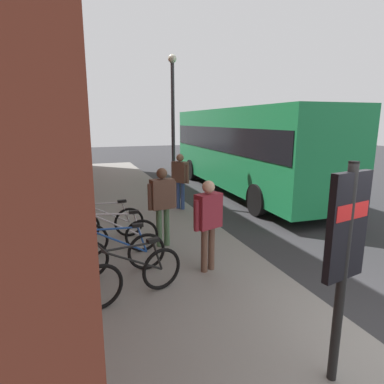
# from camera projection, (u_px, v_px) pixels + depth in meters

# --- Properties ---
(ground) EXTENTS (60.00, 60.00, 0.00)m
(ground) POSITION_uv_depth(u_px,v_px,m) (238.00, 219.00, 9.88)
(ground) COLOR #2D2D30
(sidewalk_pavement) EXTENTS (24.00, 3.50, 0.12)m
(sidewalk_pavement) POSITION_uv_depth(u_px,v_px,m) (136.00, 208.00, 10.80)
(sidewalk_pavement) COLOR gray
(sidewalk_pavement) RESTS_ON ground
(station_facade) EXTENTS (22.00, 0.65, 9.58)m
(station_facade) POSITION_uv_depth(u_px,v_px,m) (58.00, 58.00, 10.03)
(station_facade) COLOR brown
(station_facade) RESTS_ON ground
(bicycle_leaning_wall) EXTENTS (0.63, 1.72, 0.97)m
(bicycle_leaning_wall) POSITION_uv_depth(u_px,v_px,m) (133.00, 276.00, 5.14)
(bicycle_leaning_wall) COLOR black
(bicycle_leaning_wall) RESTS_ON sidewalk_pavement
(bicycle_mid_rack) EXTENTS (0.48, 1.77, 0.97)m
(bicycle_mid_rack) POSITION_uv_depth(u_px,v_px,m) (119.00, 254.00, 5.97)
(bicycle_mid_rack) COLOR black
(bicycle_mid_rack) RESTS_ON sidewalk_pavement
(bicycle_nearest_sign) EXTENTS (0.48, 1.77, 0.97)m
(bicycle_nearest_sign) POSITION_uv_depth(u_px,v_px,m) (117.00, 237.00, 6.87)
(bicycle_nearest_sign) COLOR black
(bicycle_nearest_sign) RESTS_ON sidewalk_pavement
(bicycle_beside_lamp) EXTENTS (0.48, 1.77, 0.97)m
(bicycle_beside_lamp) POSITION_uv_depth(u_px,v_px,m) (107.00, 223.00, 7.75)
(bicycle_beside_lamp) COLOR black
(bicycle_beside_lamp) RESTS_ON sidewalk_pavement
(transit_info_sign) EXTENTS (0.19, 0.55, 2.40)m
(transit_info_sign) POSITION_uv_depth(u_px,v_px,m) (346.00, 241.00, 3.26)
(transit_info_sign) COLOR black
(transit_info_sign) RESTS_ON sidewalk_pavement
(city_bus) EXTENTS (10.58, 2.92, 3.35)m
(city_bus) POSITION_uv_depth(u_px,v_px,m) (244.00, 145.00, 13.27)
(city_bus) COLOR #1E8C4C
(city_bus) RESTS_ON ground
(pedestrian_crossing_street) EXTENTS (0.56, 0.50, 1.77)m
(pedestrian_crossing_street) POSITION_uv_depth(u_px,v_px,m) (180.00, 176.00, 10.32)
(pedestrian_crossing_street) COLOR #334C8C
(pedestrian_crossing_street) RESTS_ON sidewalk_pavement
(pedestrian_by_facade) EXTENTS (0.32, 0.67, 1.78)m
(pedestrian_by_facade) POSITION_uv_depth(u_px,v_px,m) (162.00, 199.00, 7.20)
(pedestrian_by_facade) COLOR #4C724C
(pedestrian_by_facade) RESTS_ON sidewalk_pavement
(pedestrian_near_bus) EXTENTS (0.40, 0.62, 1.73)m
(pedestrian_near_bus) POSITION_uv_depth(u_px,v_px,m) (208.00, 217.00, 5.98)
(pedestrian_near_bus) COLOR brown
(pedestrian_near_bus) RESTS_ON sidewalk_pavement
(street_lamp) EXTENTS (0.28, 0.28, 4.90)m
(street_lamp) POSITION_uv_depth(u_px,v_px,m) (173.00, 116.00, 11.04)
(street_lamp) COLOR #333338
(street_lamp) RESTS_ON sidewalk_pavement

